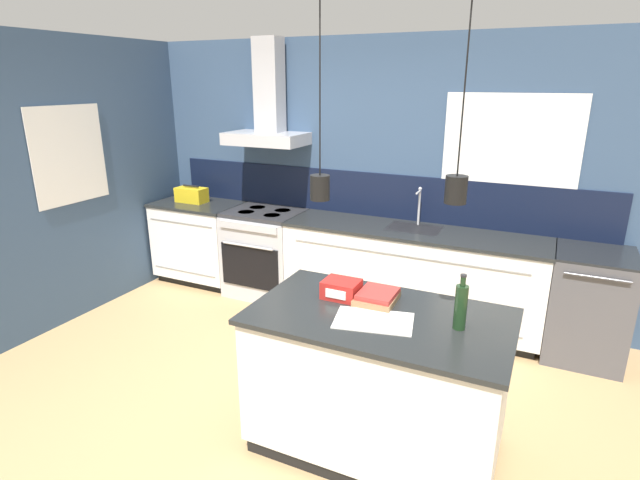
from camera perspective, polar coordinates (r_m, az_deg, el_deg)
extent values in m
plane|color=tan|center=(3.76, -5.75, -18.15)|extent=(16.00, 16.00, 0.00)
cube|color=#354C6B|center=(4.97, 5.97, 7.28)|extent=(5.60, 0.06, 2.60)
cube|color=black|center=(4.96, 5.75, 5.22)|extent=(4.42, 0.02, 0.43)
cube|color=white|center=(4.62, 20.86, 9.45)|extent=(1.12, 0.01, 0.96)
cube|color=black|center=(4.62, 20.87, 9.47)|extent=(1.04, 0.01, 0.88)
cube|color=#B5B5BA|center=(5.13, -6.18, 11.45)|extent=(0.80, 0.46, 0.12)
cube|color=#B5B5BA|center=(5.17, -5.83, 17.18)|extent=(0.26, 0.20, 0.90)
cylinder|color=black|center=(2.73, -0.01, 16.77)|extent=(0.01, 0.01, 0.90)
cylinder|color=black|center=(2.79, -0.01, 6.01)|extent=(0.11, 0.11, 0.14)
sphere|color=#F9D18C|center=(2.79, -0.01, 6.01)|extent=(0.06, 0.06, 0.06)
cylinder|color=black|center=(2.54, 16.22, 16.57)|extent=(0.01, 0.01, 0.85)
cylinder|color=black|center=(2.59, 15.28, 5.57)|extent=(0.11, 0.11, 0.14)
sphere|color=#F9D18C|center=(2.59, 15.28, 5.57)|extent=(0.06, 0.06, 0.06)
cube|color=#354C6B|center=(5.29, -25.40, 6.30)|extent=(0.06, 3.80, 2.60)
cube|color=white|center=(5.12, -26.74, 8.65)|extent=(0.01, 0.76, 0.88)
cube|color=black|center=(5.13, -26.79, 8.65)|extent=(0.01, 0.68, 0.80)
cube|color=black|center=(5.95, -12.97, -3.88)|extent=(0.90, 0.56, 0.09)
cube|color=white|center=(5.79, -13.45, 0.08)|extent=(0.93, 0.62, 0.79)
cube|color=gray|center=(5.48, -15.68, 1.91)|extent=(0.82, 0.01, 0.01)
cube|color=gray|center=(5.65, -15.22, -3.46)|extent=(0.82, 0.01, 0.01)
cube|color=#232626|center=(5.68, -13.75, 4.02)|extent=(0.95, 0.64, 0.03)
cube|color=black|center=(4.93, 10.08, -8.40)|extent=(2.29, 0.56, 0.09)
cube|color=white|center=(4.73, 10.27, -3.75)|extent=(2.36, 0.62, 0.79)
cube|color=gray|center=(4.35, 9.36, -1.77)|extent=(2.07, 0.01, 0.01)
cube|color=gray|center=(4.56, 9.01, -8.30)|extent=(2.07, 0.01, 0.01)
cube|color=#232626|center=(4.59, 10.55, 1.01)|extent=(2.38, 0.64, 0.03)
cube|color=#262628|center=(4.64, 10.72, 1.30)|extent=(0.48, 0.34, 0.01)
cylinder|color=#B5B5BA|center=(4.72, 11.25, 3.74)|extent=(0.02, 0.02, 0.34)
sphere|color=#B5B5BA|center=(4.68, 11.38, 5.76)|extent=(0.03, 0.03, 0.03)
cylinder|color=#B5B5BA|center=(4.62, 11.18, 5.38)|extent=(0.02, 0.12, 0.02)
cube|color=#B5B5BA|center=(5.33, -6.19, -1.63)|extent=(0.77, 0.62, 0.87)
cube|color=black|center=(5.09, -8.04, -3.08)|extent=(0.66, 0.02, 0.44)
cylinder|color=#B5B5BA|center=(5.00, -8.29, -0.69)|extent=(0.58, 0.02, 0.02)
cube|color=#B5B5BA|center=(4.95, -8.27, 1.45)|extent=(0.66, 0.02, 0.07)
cube|color=#2D2D30|center=(5.20, -6.36, 3.10)|extent=(0.77, 0.60, 0.04)
cylinder|color=black|center=(5.36, -7.17, 3.73)|extent=(0.17, 0.17, 0.00)
cylinder|color=black|center=(5.21, -4.30, 3.40)|extent=(0.17, 0.17, 0.00)
cylinder|color=black|center=(5.18, -8.44, 3.19)|extent=(0.17, 0.17, 0.00)
cylinder|color=black|center=(5.02, -5.52, 2.83)|extent=(0.17, 0.17, 0.00)
cube|color=#4C4C51|center=(4.63, 28.26, -6.71)|extent=(0.59, 0.62, 0.89)
cube|color=black|center=(4.48, 29.10, -1.38)|extent=(0.59, 0.62, 0.02)
cylinder|color=#4C4C51|center=(4.19, 29.14, -3.78)|extent=(0.44, 0.02, 0.02)
cube|color=black|center=(3.40, 6.28, -21.58)|extent=(1.39, 0.79, 0.09)
cube|color=white|center=(3.14, 6.55, -15.37)|extent=(1.45, 0.82, 0.79)
cube|color=#232626|center=(2.94, 6.84, -8.67)|extent=(1.50, 0.87, 0.03)
cylinder|color=#193319|center=(2.81, 15.77, -7.43)|extent=(0.07, 0.07, 0.25)
cylinder|color=#193319|center=(2.75, 16.04, -4.54)|extent=(0.03, 0.03, 0.06)
cylinder|color=#262628|center=(2.74, 16.10, -3.92)|extent=(0.03, 0.03, 0.01)
cube|color=olive|center=(3.08, 6.49, -6.66)|extent=(0.25, 0.29, 0.04)
cube|color=#B2332D|center=(3.07, 6.62, -6.09)|extent=(0.21, 0.25, 0.03)
cube|color=red|center=(3.11, 2.46, -5.61)|extent=(0.22, 0.17, 0.11)
cube|color=white|center=(3.03, 1.79, -6.22)|extent=(0.13, 0.01, 0.06)
cube|color=silver|center=(2.85, 6.15, -9.14)|extent=(0.49, 0.37, 0.01)
cube|color=gold|center=(5.71, -14.47, 5.02)|extent=(0.34, 0.18, 0.16)
cylinder|color=black|center=(5.69, -14.55, 6.00)|extent=(0.20, 0.02, 0.02)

